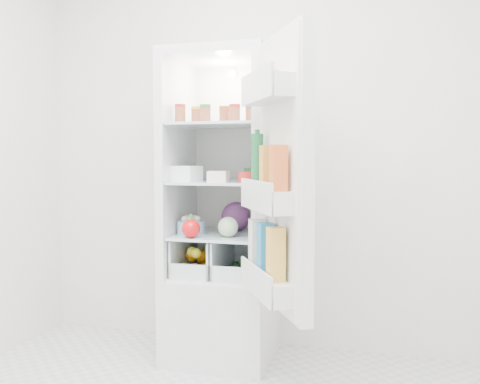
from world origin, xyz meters
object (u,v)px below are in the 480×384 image
(refrigerator, at_px, (225,245))
(red_cabbage, at_px, (236,216))
(fridge_door, at_px, (279,179))
(mushroom_bowl, at_px, (191,227))

(refrigerator, xyz_separation_m, red_cabbage, (0.05, 0.06, 0.17))
(fridge_door, bearing_deg, mushroom_bowl, 23.12)
(red_cabbage, height_order, mushroom_bowl, red_cabbage)
(fridge_door, bearing_deg, refrigerator, 7.31)
(mushroom_bowl, bearing_deg, fridge_door, -37.31)
(refrigerator, bearing_deg, mushroom_bowl, -141.68)
(refrigerator, relative_size, fridge_door, 1.38)
(refrigerator, bearing_deg, fridge_door, -53.12)
(red_cabbage, distance_m, mushroom_bowl, 0.30)
(red_cabbage, bearing_deg, refrigerator, -131.18)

